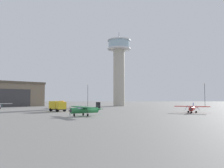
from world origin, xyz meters
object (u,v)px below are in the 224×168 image
(truck_fuel_tanker_orange, at_px, (62,104))
(light_post_west, at_px, (205,93))
(airplane_green, at_px, (85,110))
(control_tower, at_px, (119,65))
(truck_box_yellow, at_px, (57,106))
(light_post_centre, at_px, (88,94))
(airplane_red, at_px, (192,108))

(truck_fuel_tanker_orange, bearing_deg, light_post_west, -86.92)
(truck_fuel_tanker_orange, xyz_separation_m, light_post_west, (60.01, 6.16, 4.44))
(airplane_green, bearing_deg, control_tower, -131.60)
(truck_box_yellow, distance_m, light_post_centre, 36.34)
(control_tower, distance_m, airplane_green, 62.67)
(control_tower, bearing_deg, airplane_green, -99.37)
(truck_fuel_tanker_orange, relative_size, light_post_west, 0.69)
(airplane_green, distance_m, truck_box_yellow, 18.76)
(control_tower, height_order, light_post_west, control_tower)
(control_tower, xyz_separation_m, light_post_west, (36.37, -12.92, -14.05))
(airplane_green, distance_m, light_post_centre, 52.09)
(airplane_red, relative_size, light_post_west, 0.82)
(airplane_green, distance_m, truck_fuel_tanker_orange, 42.29)
(control_tower, distance_m, airplane_red, 55.56)
(airplane_red, bearing_deg, truck_box_yellow, -73.09)
(airplane_green, height_order, airplane_red, airplane_green)
(light_post_west, relative_size, light_post_centre, 1.02)
(airplane_red, xyz_separation_m, truck_fuel_tanker_orange, (-40.82, 30.27, 0.37))
(control_tower, distance_m, truck_box_yellow, 50.78)
(control_tower, bearing_deg, truck_fuel_tanker_orange, -141.09)
(light_post_centre, bearing_deg, airplane_red, -52.97)
(airplane_green, bearing_deg, light_post_west, -167.23)
(control_tower, xyz_separation_m, light_post_centre, (-14.50, -7.35, -14.16))
(airplane_green, xyz_separation_m, light_post_centre, (-4.76, 51.67, 4.53))
(truck_fuel_tanker_orange, bearing_deg, airplane_red, -129.34)
(airplane_green, relative_size, airplane_red, 1.10)
(airplane_green, bearing_deg, light_post_centre, -116.96)
(light_post_centre, bearing_deg, truck_box_yellow, -98.13)
(light_post_west, bearing_deg, truck_box_yellow, -151.69)
(truck_fuel_tanker_orange, distance_m, light_post_west, 60.49)
(airplane_red, height_order, light_post_west, light_post_west)
(airplane_red, relative_size, truck_box_yellow, 1.43)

